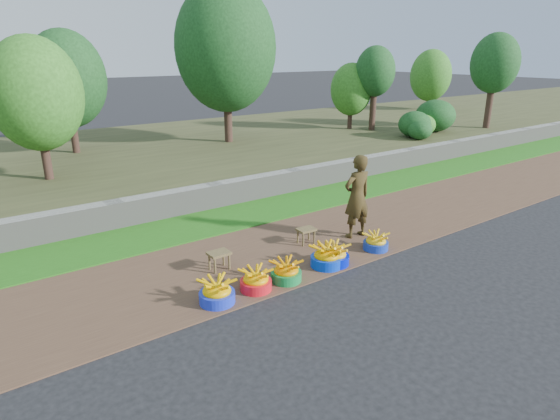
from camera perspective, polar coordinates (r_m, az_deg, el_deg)
ground_plane at (r=7.54m, az=7.15°, el=-7.71°), size 120.00×120.00×0.00m
dirt_shoulder at (r=8.40m, az=1.36°, el=-4.60°), size 80.00×2.50×0.02m
grass_verge at (r=9.95m, az=-5.60°, el=-0.81°), size 80.00×1.50×0.04m
retaining_wall at (r=10.58m, az=-7.98°, el=1.75°), size 80.00×0.35×0.55m
earth_bank at (r=14.97m, az=-16.91°, el=6.08°), size 80.00×10.00×0.50m
basin_a at (r=6.64m, az=-7.70°, el=-9.98°), size 0.50×0.50×0.37m
basin_b at (r=6.93m, az=-2.97°, el=-8.65°), size 0.47×0.47×0.35m
basin_c at (r=7.17m, az=0.75°, el=-7.58°), size 0.47×0.47×0.35m
basin_d at (r=7.66m, az=5.70°, el=-5.74°), size 0.52×0.52×0.39m
basin_e at (r=7.75m, az=6.60°, el=-5.55°), size 0.50×0.50×0.37m
basin_f at (r=8.43m, az=11.60°, el=-3.90°), size 0.44×0.44×0.33m
stool_left at (r=7.54m, az=-7.44°, el=-5.54°), size 0.34×0.27×0.30m
stool_right at (r=8.49m, az=3.21°, el=-2.64°), size 0.34×0.27×0.28m
vendor_woman at (r=8.73m, az=9.36°, el=1.62°), size 0.60×0.41×1.57m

